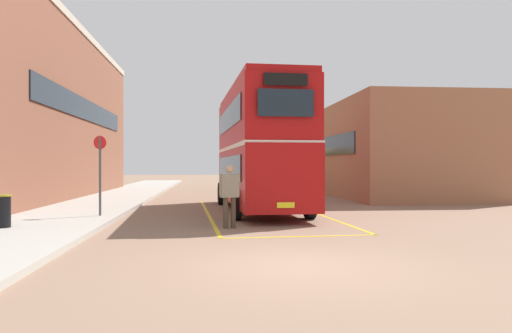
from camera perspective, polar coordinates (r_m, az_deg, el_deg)
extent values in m
plane|color=#846651|center=(23.17, -1.57, -4.26)|extent=(135.60, 135.60, 0.00)
cube|color=#A39E93|center=(25.98, -16.42, -3.63)|extent=(4.00, 57.60, 0.14)
cube|color=brown|center=(28.93, -23.82, 5.15)|extent=(5.10, 22.67, 8.61)
cube|color=#232D38|center=(28.27, -18.83, 6.15)|extent=(0.06, 17.23, 1.10)
cube|color=#BCB29E|center=(29.66, -23.84, 13.82)|extent=(5.22, 22.79, 0.36)
cube|color=#9E6647|center=(32.01, 14.03, 1.68)|extent=(7.21, 17.96, 5.27)
cube|color=#232D38|center=(30.99, 7.68, 2.22)|extent=(0.06, 13.65, 1.10)
cylinder|color=black|center=(22.34, -4.01, -3.14)|extent=(0.33, 1.01, 1.00)
cylinder|color=black|center=(22.66, 2.19, -3.10)|extent=(0.33, 1.01, 1.00)
cylinder|color=black|center=(16.13, -2.27, -4.43)|extent=(0.33, 1.01, 1.00)
cylinder|color=black|center=(16.57, 6.21, -4.30)|extent=(0.33, 1.01, 1.00)
cube|color=#A80F0F|center=(19.34, 0.34, -0.99)|extent=(2.91, 10.20, 2.10)
cube|color=#A80F0F|center=(19.41, 0.34, 5.22)|extent=(2.90, 10.00, 2.10)
cube|color=#A80F0F|center=(19.55, 0.34, 8.58)|extent=(2.80, 9.89, 0.20)
cube|color=white|center=(19.35, 0.34, 2.12)|extent=(2.93, 10.10, 0.14)
cube|color=#19232D|center=(19.19, -3.22, -0.10)|extent=(0.47, 8.26, 0.84)
cube|color=#19232D|center=(19.27, -3.22, 5.55)|extent=(0.47, 8.26, 0.84)
cube|color=#19232D|center=(19.56, 3.83, -0.10)|extent=(0.47, 8.26, 0.84)
cube|color=#19232D|center=(19.64, 3.83, 5.45)|extent=(0.47, 8.26, 0.84)
cube|color=#19232D|center=(14.47, 3.45, 7.34)|extent=(1.66, 0.13, 0.80)
cube|color=black|center=(14.57, 3.45, 10.00)|extent=(1.30, 0.11, 0.36)
cube|color=#19232D|center=(24.35, -1.49, 0.19)|extent=(1.90, 0.14, 1.00)
cube|color=yellow|center=(14.40, 3.45, -4.46)|extent=(0.52, 0.06, 0.16)
cylinder|color=black|center=(41.79, -1.06, -1.65)|extent=(0.33, 0.94, 0.92)
cylinder|color=black|center=(41.87, 2.28, -1.65)|extent=(0.33, 0.94, 0.92)
cylinder|color=black|center=(36.98, -1.04, -1.89)|extent=(0.33, 0.94, 0.92)
cylinder|color=black|center=(37.07, 2.74, -1.88)|extent=(0.33, 0.94, 0.92)
cube|color=gold|center=(39.39, 0.72, -0.10)|extent=(2.93, 8.17, 2.60)
cube|color=silver|center=(39.41, 0.72, 1.88)|extent=(2.77, 7.84, 0.12)
cube|color=#19232D|center=(39.37, -1.02, 0.41)|extent=(0.50, 6.40, 0.96)
cube|color=#19232D|center=(39.45, 2.46, 0.41)|extent=(0.50, 6.40, 0.96)
cube|color=#19232D|center=(43.42, 0.54, 0.32)|extent=(1.88, 0.18, 1.10)
cylinder|color=#473828|center=(14.11, -2.63, -5.34)|extent=(0.14, 0.14, 0.88)
cylinder|color=#473828|center=(14.04, -3.52, -5.37)|extent=(0.14, 0.14, 0.88)
cube|color=gray|center=(14.03, -3.07, -2.23)|extent=(0.55, 0.35, 0.66)
cylinder|color=gray|center=(14.11, -2.09, -2.08)|extent=(0.09, 0.09, 0.62)
cylinder|color=gray|center=(13.95, -4.07, -2.11)|extent=(0.09, 0.09, 0.62)
sphere|color=tan|center=(13.99, -3.05, -0.28)|extent=(0.24, 0.24, 0.24)
cylinder|color=black|center=(14.74, -27.23, -4.68)|extent=(0.44, 0.44, 0.82)
cylinder|color=olive|center=(14.71, -27.23, -3.01)|extent=(0.46, 0.46, 0.04)
cylinder|color=#4C4C51|center=(16.89, -17.53, -1.09)|extent=(0.08, 0.08, 2.57)
cylinder|color=red|center=(16.90, -17.54, 2.66)|extent=(0.43, 0.15, 0.44)
cube|color=gold|center=(18.21, -5.55, -5.47)|extent=(0.77, 12.07, 0.01)
cube|color=gold|center=(18.84, 6.65, -5.28)|extent=(0.77, 12.07, 0.01)
cube|color=gold|center=(12.53, 5.10, -8.04)|extent=(4.09, 0.34, 0.01)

